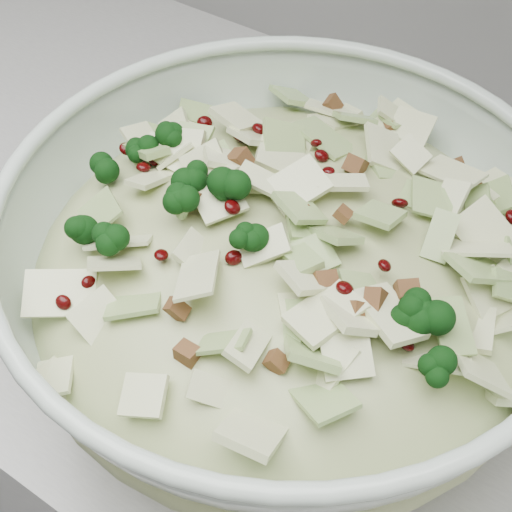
{
  "coord_description": "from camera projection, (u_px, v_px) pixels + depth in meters",
  "views": [
    {
      "loc": [
        0.51,
        1.32,
        1.38
      ],
      "look_at": [
        0.33,
        1.58,
        1.01
      ],
      "focal_mm": 50.0,
      "sensor_mm": 36.0,
      "label": 1
    }
  ],
  "objects": [
    {
      "name": "counter",
      "position": [
        119.0,
        359.0,
        1.09
      ],
      "size": [
        3.6,
        0.6,
        0.9
      ],
      "primitive_type": "cube",
      "color": "#BABAB5",
      "rests_on": "floor"
    },
    {
      "name": "mixing_bowl",
      "position": [
        285.0,
        276.0,
        0.51
      ],
      "size": [
        0.41,
        0.41,
        0.16
      ],
      "rotation": [
        0.0,
        0.0,
        0.06
      ],
      "color": "silver",
      "rests_on": "counter"
    },
    {
      "name": "salad",
      "position": [
        286.0,
        253.0,
        0.49
      ],
      "size": [
        0.42,
        0.42,
        0.16
      ],
      "rotation": [
        0.0,
        0.0,
        -0.17
      ],
      "color": "#B0BB80",
      "rests_on": "mixing_bowl"
    }
  ]
}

